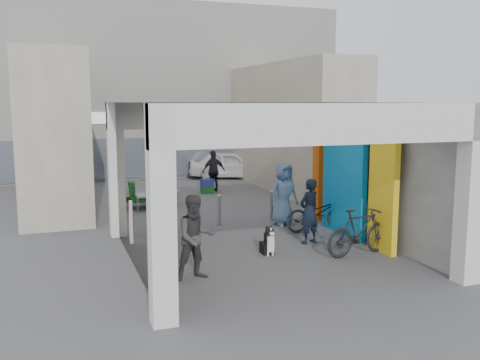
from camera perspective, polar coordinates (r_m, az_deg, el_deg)
name	(u,v)px	position (r m, az deg, el deg)	size (l,w,h in m)	color
ground	(251,244)	(13.38, 1.18, -6.89)	(90.00, 90.00, 0.00)	#4F4F53
arcade_canopy	(286,155)	(12.41, 4.88, 2.70)	(6.40, 6.45, 6.40)	silver
far_building	(149,91)	(26.46, -9.70, 9.30)	(18.00, 4.08, 8.00)	white
plaza_bldg_left	(53,131)	(19.60, -19.36, 4.93)	(2.00, 9.00, 5.00)	#B6AF97
plaza_bldg_right	(290,127)	(21.59, 5.37, 5.64)	(2.00, 9.00, 5.00)	#B6AF97
bollard_left	(166,214)	(14.98, -7.86, -3.60)	(0.09, 0.09, 0.86)	gray
bollard_center	(219,210)	(15.33, -2.21, -3.24)	(0.09, 0.09, 0.87)	gray
bollard_right	(272,205)	(16.10, 3.40, -2.70)	(0.09, 0.09, 0.86)	gray
advert_board_near	(158,261)	(10.44, -8.73, -8.53)	(0.14, 0.55, 1.00)	white
advert_board_far	(131,221)	(13.87, -11.53, -4.35)	(0.16, 0.56, 1.00)	white
cafe_set	(155,197)	(18.20, -9.03, -1.80)	(1.56, 1.26, 0.94)	#B3B3B9
produce_stand	(146,197)	(18.17, -9.96, -1.81)	(1.32, 0.71, 0.87)	black
crate_stack	(207,186)	(20.65, -3.52, -0.66)	(0.49, 0.41, 0.56)	#185623
border_collie	(268,243)	(12.49, 3.03, -6.69)	(0.26, 0.51, 0.71)	black
man_with_dog	(309,211)	(13.43, 7.39, -3.32)	(0.60, 0.39, 1.64)	black
man_back_turned	(196,237)	(10.70, -4.72, -6.11)	(0.83, 0.65, 1.70)	#3B3B3E
man_elderly	(284,194)	(15.35, 4.70, -1.48)	(0.88, 0.57, 1.80)	#5D81B5
man_crates	(214,171)	(20.98, -2.83, 0.96)	(0.95, 0.40, 1.62)	black
bicycle_front	(317,213)	(14.81, 8.23, -3.48)	(0.66, 1.91, 1.00)	black
bicycle_rear	(360,232)	(12.66, 12.64, -5.41)	(0.52, 1.84, 1.10)	black
white_van	(230,164)	(24.60, -1.06, 1.67)	(1.51, 3.76, 1.28)	silver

